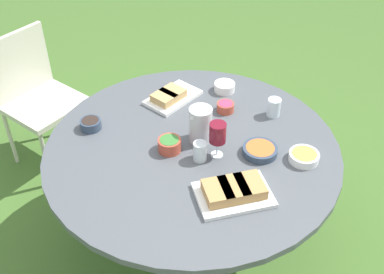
{
  "coord_description": "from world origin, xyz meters",
  "views": [
    {
      "loc": [
        1.28,
        1.27,
        2.22
      ],
      "look_at": [
        0.0,
        0.0,
        0.77
      ],
      "focal_mm": 45.0,
      "sensor_mm": 36.0,
      "label": 1
    }
  ],
  "objects_px": {
    "chair_near_left": "(34,91)",
    "wine_glass": "(218,134)",
    "water_pitcher": "(200,125)",
    "dining_table": "(192,159)"
  },
  "relations": [
    {
      "from": "dining_table",
      "to": "chair_near_left",
      "type": "xyz_separation_m",
      "value": [
        0.16,
        -1.26,
        -0.1
      ]
    },
    {
      "from": "chair_near_left",
      "to": "wine_glass",
      "type": "height_order",
      "value": "wine_glass"
    },
    {
      "from": "water_pitcher",
      "to": "wine_glass",
      "type": "xyz_separation_m",
      "value": [
        0.03,
        0.14,
        0.04
      ]
    },
    {
      "from": "water_pitcher",
      "to": "wine_glass",
      "type": "relative_size",
      "value": 0.99
    },
    {
      "from": "chair_near_left",
      "to": "wine_glass",
      "type": "relative_size",
      "value": 4.76
    },
    {
      "from": "chair_near_left",
      "to": "wine_glass",
      "type": "bearing_deg",
      "value": 97.92
    },
    {
      "from": "chair_near_left",
      "to": "wine_glass",
      "type": "xyz_separation_m",
      "value": [
        -0.19,
        1.39,
        0.32
      ]
    },
    {
      "from": "chair_near_left",
      "to": "wine_glass",
      "type": "distance_m",
      "value": 1.44
    },
    {
      "from": "dining_table",
      "to": "wine_glass",
      "type": "xyz_separation_m",
      "value": [
        -0.04,
        0.13,
        0.21
      ]
    },
    {
      "from": "chair_near_left",
      "to": "water_pitcher",
      "type": "relative_size",
      "value": 4.82
    }
  ]
}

